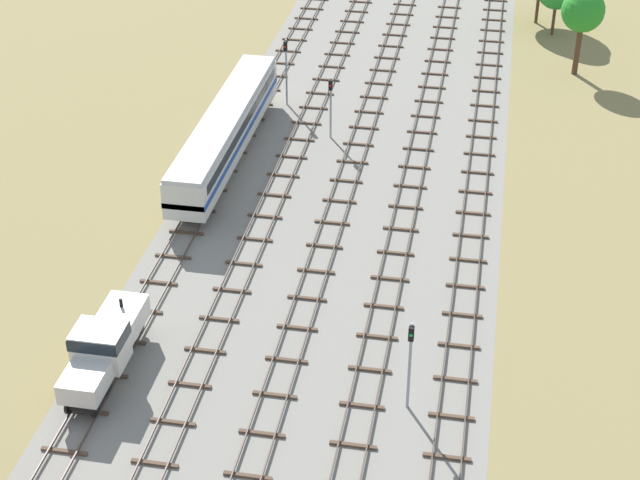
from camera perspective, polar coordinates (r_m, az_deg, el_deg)
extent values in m
plane|color=olive|center=(66.73, 0.32, -0.16)|extent=(480.00, 480.00, 0.00)
cube|color=gray|center=(66.73, 0.32, -0.16)|extent=(22.73, 176.00, 0.01)
cube|color=#47382D|center=(69.63, -7.74, 1.22)|extent=(0.07, 126.00, 0.15)
cube|color=#47382D|center=(69.23, -6.60, 1.11)|extent=(0.07, 126.00, 0.15)
cube|color=brown|center=(52.85, -14.20, -11.46)|extent=(2.40, 0.22, 0.14)
cube|color=brown|center=(54.83, -13.00, -9.37)|extent=(2.40, 0.22, 0.14)
cube|color=brown|center=(56.90, -11.89, -7.42)|extent=(2.40, 0.22, 0.14)
cube|color=brown|center=(59.05, -10.88, -5.62)|extent=(2.40, 0.22, 0.14)
cube|color=brown|center=(61.27, -9.94, -3.94)|extent=(2.40, 0.22, 0.14)
cube|color=brown|center=(63.55, -9.07, -2.38)|extent=(2.40, 0.22, 0.14)
cube|color=brown|center=(65.89, -8.27, -0.93)|extent=(2.40, 0.22, 0.14)
cube|color=brown|center=(68.29, -7.52, 0.42)|extent=(2.40, 0.22, 0.14)
cube|color=brown|center=(70.73, -6.82, 1.68)|extent=(2.40, 0.22, 0.14)
cube|color=brown|center=(73.21, -6.17, 2.86)|extent=(2.40, 0.22, 0.14)
cube|color=brown|center=(75.73, -5.56, 3.95)|extent=(2.40, 0.22, 0.14)
cube|color=brown|center=(78.28, -4.99, 4.98)|extent=(2.40, 0.22, 0.14)
cube|color=brown|center=(80.86, -4.45, 5.94)|extent=(2.40, 0.22, 0.14)
cube|color=brown|center=(83.48, -3.94, 6.83)|extent=(2.40, 0.22, 0.14)
cube|color=brown|center=(86.11, -3.47, 7.68)|extent=(2.40, 0.22, 0.14)
cube|color=brown|center=(88.77, -3.02, 8.47)|extent=(2.40, 0.22, 0.14)
cube|color=brown|center=(91.45, -2.59, 9.22)|extent=(2.40, 0.22, 0.14)
cube|color=brown|center=(94.15, -2.19, 9.92)|extent=(2.40, 0.22, 0.14)
cube|color=brown|center=(96.87, -1.81, 10.58)|extent=(2.40, 0.22, 0.14)
cube|color=brown|center=(99.61, -1.45, 11.21)|extent=(2.40, 0.22, 0.14)
cube|color=brown|center=(102.36, -1.10, 11.80)|extent=(2.40, 0.22, 0.14)
cube|color=brown|center=(105.12, -0.78, 12.36)|extent=(2.40, 0.22, 0.14)
cube|color=brown|center=(107.89, -0.46, 12.89)|extent=(2.40, 0.22, 0.14)
cube|color=#47382D|center=(68.44, -3.99, 0.87)|extent=(0.07, 126.00, 0.15)
cube|color=#47382D|center=(68.14, -2.82, 0.75)|extent=(0.07, 126.00, 0.15)
cube|color=brown|center=(51.34, -9.29, -12.31)|extent=(2.40, 0.22, 0.14)
cube|color=brown|center=(53.37, -8.27, -10.11)|extent=(2.40, 0.22, 0.14)
cube|color=brown|center=(55.50, -7.34, -8.08)|extent=(2.40, 0.22, 0.14)
cube|color=brown|center=(57.70, -6.49, -6.20)|extent=(2.40, 0.22, 0.14)
cube|color=brown|center=(59.97, -5.70, -4.45)|extent=(2.40, 0.22, 0.14)
cube|color=brown|center=(62.30, -4.98, -2.84)|extent=(2.40, 0.22, 0.14)
cube|color=brown|center=(64.69, -4.31, -1.34)|extent=(2.40, 0.22, 0.14)
cube|color=brown|center=(67.13, -3.70, 0.05)|extent=(2.40, 0.22, 0.14)
cube|color=brown|center=(69.61, -3.12, 1.34)|extent=(2.40, 0.22, 0.14)
cube|color=brown|center=(72.13, -2.58, 2.54)|extent=(2.40, 0.22, 0.14)
cube|color=brown|center=(74.68, -2.08, 3.66)|extent=(2.40, 0.22, 0.14)
cube|color=brown|center=(77.27, -1.62, 4.71)|extent=(2.40, 0.22, 0.14)
cube|color=brown|center=(79.89, -1.18, 5.69)|extent=(2.40, 0.22, 0.14)
cube|color=brown|center=(82.53, -0.76, 6.60)|extent=(2.40, 0.22, 0.14)
cube|color=brown|center=(85.20, -0.38, 7.46)|extent=(2.40, 0.22, 0.14)
cube|color=brown|center=(87.88, -0.01, 8.26)|extent=(2.40, 0.22, 0.14)
cube|color=brown|center=(90.59, 0.33, 9.02)|extent=(2.40, 0.22, 0.14)
cube|color=brown|center=(93.32, 0.66, 9.73)|extent=(2.40, 0.22, 0.14)
cube|color=brown|center=(96.06, 0.97, 10.40)|extent=(2.40, 0.22, 0.14)
cube|color=brown|center=(98.81, 1.26, 11.04)|extent=(2.40, 0.22, 0.14)
cube|color=brown|center=(101.58, 1.54, 11.63)|extent=(2.40, 0.22, 0.14)
cube|color=brown|center=(104.37, 1.81, 12.20)|extent=(2.40, 0.22, 0.14)
cube|color=brown|center=(107.16, 2.06, 12.74)|extent=(2.40, 0.22, 0.14)
cube|color=brown|center=(109.97, 2.30, 13.25)|extent=(2.40, 0.22, 0.14)
cube|color=#47382D|center=(67.56, -0.13, 0.50)|extent=(0.07, 126.00, 0.15)
cube|color=#47382D|center=(67.35, 1.07, 0.38)|extent=(0.07, 126.00, 0.15)
cube|color=brown|center=(50.22, -4.09, -13.11)|extent=(2.40, 0.22, 0.14)
cube|color=brown|center=(52.30, -3.29, -10.82)|extent=(2.40, 0.22, 0.14)
cube|color=brown|center=(54.47, -2.57, -8.71)|extent=(2.40, 0.22, 0.14)
cube|color=brown|center=(56.71, -1.91, -6.76)|extent=(2.40, 0.22, 0.14)
cube|color=brown|center=(59.02, -1.30, -4.96)|extent=(2.40, 0.22, 0.14)
cube|color=brown|center=(61.39, -0.74, -3.30)|extent=(2.40, 0.22, 0.14)
cube|color=brown|center=(63.81, -0.23, -1.76)|extent=(2.40, 0.22, 0.14)
cube|color=brown|center=(66.28, 0.24, -0.34)|extent=(2.40, 0.22, 0.14)
cube|color=brown|center=(68.79, 0.68, 0.98)|extent=(2.40, 0.22, 0.14)
cube|color=brown|center=(71.34, 1.09, 2.21)|extent=(2.40, 0.22, 0.14)
cube|color=brown|center=(73.92, 1.47, 3.35)|extent=(2.40, 0.22, 0.14)
cube|color=brown|center=(76.53, 1.83, 4.42)|extent=(2.40, 0.22, 0.14)
cube|color=brown|center=(79.17, 2.16, 5.41)|extent=(2.40, 0.22, 0.14)
cube|color=brown|center=(81.84, 2.48, 6.34)|extent=(2.40, 0.22, 0.14)
cube|color=brown|center=(84.53, 2.77, 7.21)|extent=(2.40, 0.22, 0.14)
cube|color=brown|center=(87.24, 3.05, 8.03)|extent=(2.40, 0.22, 0.14)
cube|color=brown|center=(89.96, 3.31, 8.79)|extent=(2.40, 0.22, 0.14)
cube|color=brown|center=(92.71, 3.55, 9.51)|extent=(2.40, 0.22, 0.14)
cube|color=brown|center=(95.47, 3.79, 10.19)|extent=(2.40, 0.22, 0.14)
cube|color=brown|center=(98.24, 4.01, 10.84)|extent=(2.40, 0.22, 0.14)
cube|color=brown|center=(101.02, 4.22, 11.44)|extent=(2.40, 0.22, 0.14)
cube|color=brown|center=(103.82, 4.42, 12.01)|extent=(2.40, 0.22, 0.14)
cube|color=brown|center=(106.63, 4.61, 12.56)|extent=(2.40, 0.22, 0.14)
cube|color=brown|center=(109.45, 4.79, 13.07)|extent=(2.40, 0.22, 0.14)
cube|color=#47382D|center=(66.99, 3.81, 0.12)|extent=(0.07, 126.00, 0.15)
cube|color=#47382D|center=(66.88, 5.03, 0.00)|extent=(0.07, 126.00, 0.15)
cube|color=brown|center=(51.63, 1.88, -11.47)|extent=(2.40, 0.22, 0.14)
cube|color=brown|center=(53.83, 2.37, -9.30)|extent=(2.40, 0.22, 0.14)
cube|color=brown|center=(56.09, 2.82, -7.30)|extent=(2.40, 0.22, 0.14)
cube|color=brown|center=(58.43, 3.23, -5.45)|extent=(2.40, 0.22, 0.14)
cube|color=brown|center=(60.82, 3.60, -3.75)|extent=(2.40, 0.22, 0.14)
cube|color=brown|center=(63.26, 3.95, -2.18)|extent=(2.40, 0.22, 0.14)
cube|color=brown|center=(65.75, 4.26, -0.73)|extent=(2.40, 0.22, 0.14)
cube|color=brown|center=(68.28, 4.56, 0.62)|extent=(2.40, 0.22, 0.14)
cube|color=brown|center=(70.85, 4.83, 1.86)|extent=(2.40, 0.22, 0.14)
cube|color=brown|center=(73.45, 5.09, 3.03)|extent=(2.40, 0.22, 0.14)
cube|color=brown|center=(76.08, 5.33, 4.11)|extent=(2.40, 0.22, 0.14)
cube|color=brown|center=(78.73, 5.55, 5.11)|extent=(2.40, 0.22, 0.14)
cube|color=brown|center=(81.41, 5.76, 6.06)|extent=(2.40, 0.22, 0.14)
cube|color=brown|center=(84.12, 5.95, 6.94)|extent=(2.40, 0.22, 0.14)
cube|color=brown|center=(86.84, 6.14, 7.77)|extent=(2.40, 0.22, 0.14)
cube|color=brown|center=(89.58, 6.31, 8.54)|extent=(2.40, 0.22, 0.14)
cube|color=brown|center=(92.33, 6.47, 9.27)|extent=(2.40, 0.22, 0.14)
cube|color=brown|center=(95.10, 6.63, 9.96)|extent=(2.40, 0.22, 0.14)
cube|color=brown|center=(97.88, 6.78, 10.61)|extent=(2.40, 0.22, 0.14)
cube|color=brown|center=(100.68, 6.92, 11.22)|extent=(2.40, 0.22, 0.14)
cube|color=brown|center=(103.49, 7.05, 11.80)|extent=(2.40, 0.22, 0.14)
cube|color=brown|center=(106.31, 7.17, 12.35)|extent=(2.40, 0.22, 0.14)
cube|color=brown|center=(109.13, 7.29, 12.87)|extent=(2.40, 0.22, 0.14)
cube|color=#47382D|center=(66.75, 7.80, -0.27)|extent=(0.07, 126.00, 0.15)
cube|color=#47382D|center=(66.74, 9.03, -0.38)|extent=(0.07, 126.00, 0.15)
cube|color=brown|center=(51.38, 7.16, -12.04)|extent=(2.40, 0.22, 0.14)
cube|color=brown|center=(53.59, 7.40, -9.82)|extent=(2.40, 0.22, 0.14)
cube|color=brown|center=(55.86, 7.62, -7.79)|extent=(2.40, 0.22, 0.14)
cube|color=brown|center=(58.21, 7.82, -5.92)|extent=(2.40, 0.22, 0.14)
cube|color=brown|center=(60.61, 8.01, -4.19)|extent=(2.40, 0.22, 0.14)
cube|color=brown|center=(63.06, 8.17, -2.60)|extent=(2.40, 0.22, 0.14)
cube|color=brown|center=(65.56, 8.33, -1.12)|extent=(2.40, 0.22, 0.14)
cube|color=brown|center=(68.09, 8.47, 0.24)|extent=(2.40, 0.22, 0.14)
cube|color=brown|center=(70.67, 8.61, 1.51)|extent=(2.40, 0.22, 0.14)
cube|color=brown|center=(73.27, 8.73, 2.68)|extent=(2.40, 0.22, 0.14)
cube|color=brown|center=(75.91, 8.85, 3.78)|extent=(2.40, 0.22, 0.14)
cube|color=brown|center=(78.57, 8.96, 4.80)|extent=(2.40, 0.22, 0.14)
cube|color=brown|center=(81.26, 9.06, 5.75)|extent=(2.40, 0.22, 0.14)
cube|color=brown|center=(83.96, 9.15, 6.64)|extent=(2.40, 0.22, 0.14)
cube|color=brown|center=(86.69, 9.24, 7.48)|extent=(2.40, 0.22, 0.14)
cube|color=brown|center=(89.43, 9.33, 8.27)|extent=(2.40, 0.22, 0.14)
cube|color=brown|center=(92.19, 9.41, 9.00)|extent=(2.40, 0.22, 0.14)
cube|color=brown|center=(94.97, 9.48, 9.70)|extent=(2.40, 0.22, 0.14)
cube|color=brown|center=(97.75, 9.55, 10.36)|extent=(2.40, 0.22, 0.14)
cube|color=brown|center=(100.55, 9.62, 10.98)|extent=(2.40, 0.22, 0.14)
cube|color=brown|center=(103.36, 9.69, 11.56)|extent=(2.40, 0.22, 0.14)
cube|color=brown|center=(106.19, 9.75, 12.12)|extent=(2.40, 0.22, 0.14)
cube|color=brown|center=(109.02, 9.80, 12.64)|extent=(2.40, 0.22, 0.14)
cube|color=brown|center=(111.86, 9.86, 13.14)|extent=(2.40, 0.22, 0.14)
cube|color=beige|center=(57.21, -11.41, -4.85)|extent=(2.24, 5.04, 1.30)
cube|color=beige|center=(54.04, -13.04, -7.71)|extent=(2.13, 2.88, 1.17)
cube|color=beige|center=(55.31, -12.26, -5.85)|extent=(2.69, 2.16, 2.20)
cube|color=black|center=(54.92, -12.33, -5.31)|extent=(2.74, 2.25, 0.70)
cylinder|color=black|center=(57.49, -11.14, -3.50)|extent=(0.20, 0.20, 0.50)
cylinder|color=black|center=(58.11, -11.96, -5.63)|extent=(0.14, 0.90, 0.90)
cylinder|color=black|center=(57.64, -10.62, -5.81)|extent=(0.14, 0.90, 0.90)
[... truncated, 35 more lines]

